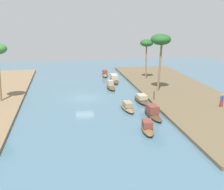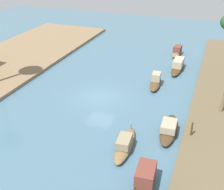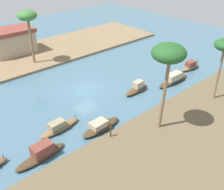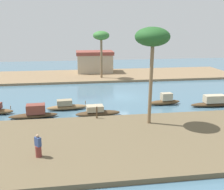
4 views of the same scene
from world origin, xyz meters
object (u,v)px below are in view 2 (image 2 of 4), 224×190
(sampan_midstream, at_px, (156,82))
(sampan_downstream_large, at_px, (178,66))
(sampan_near_left_bank, at_px, (177,52))
(sampan_with_red_awning, at_px, (145,180))
(sampan_open_hull, at_px, (169,129))
(sampan_upstream_small, at_px, (125,144))
(mooring_post, at_px, (192,129))

(sampan_midstream, bearing_deg, sampan_downstream_large, -20.85)
(sampan_near_left_bank, height_order, sampan_with_red_awning, sampan_with_red_awning)
(sampan_downstream_large, height_order, sampan_midstream, sampan_midstream)
(sampan_open_hull, relative_size, sampan_upstream_small, 1.01)
(sampan_near_left_bank, height_order, sampan_upstream_small, sampan_near_left_bank)
(sampan_midstream, xyz_separation_m, sampan_with_red_awning, (-13.94, -2.52, 0.05))
(sampan_near_left_bank, height_order, mooring_post, mooring_post)
(sampan_open_hull, distance_m, sampan_upstream_small, 3.93)
(sampan_with_red_awning, bearing_deg, mooring_post, -22.70)
(sampan_downstream_large, xyz_separation_m, sampan_upstream_small, (-16.02, 1.18, -0.10))
(sampan_near_left_bank, relative_size, mooring_post, 3.31)
(sampan_downstream_large, relative_size, sampan_midstream, 1.40)
(sampan_open_hull, distance_m, mooring_post, 1.76)
(sampan_downstream_large, xyz_separation_m, sampan_near_left_bank, (4.98, 0.89, -0.03))
(sampan_open_hull, height_order, sampan_midstream, sampan_midstream)
(sampan_open_hull, height_order, sampan_upstream_small, sampan_open_hull)
(sampan_open_hull, distance_m, sampan_near_left_bank, 18.15)
(sampan_with_red_awning, height_order, sampan_upstream_small, sampan_with_red_awning)
(sampan_downstream_large, xyz_separation_m, sampan_with_red_awning, (-19.07, -1.07, 0.02))
(sampan_near_left_bank, distance_m, sampan_upstream_small, 21.00)
(sampan_near_left_bank, height_order, sampan_midstream, sampan_midstream)
(sampan_upstream_small, height_order, mooring_post, mooring_post)
(sampan_near_left_bank, relative_size, sampan_upstream_small, 0.82)
(mooring_post, bearing_deg, sampan_midstream, 29.03)
(sampan_with_red_awning, xyz_separation_m, sampan_upstream_small, (3.05, 2.25, -0.12))
(sampan_near_left_bank, bearing_deg, sampan_downstream_large, -165.77)
(sampan_open_hull, bearing_deg, sampan_midstream, 16.98)
(sampan_open_hull, relative_size, mooring_post, 4.08)
(sampan_open_hull, bearing_deg, mooring_post, -99.17)
(sampan_open_hull, relative_size, sampan_with_red_awning, 0.96)
(sampan_open_hull, bearing_deg, sampan_near_left_bank, 4.50)
(sampan_near_left_bank, distance_m, mooring_post, 18.63)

